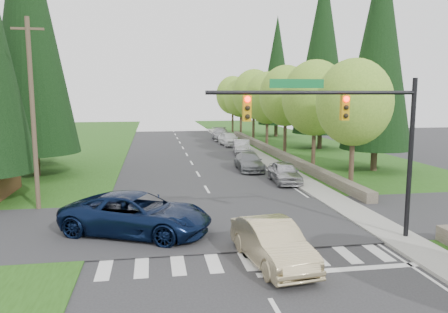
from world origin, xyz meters
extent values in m
plane|color=#28282B|center=(0.00, 0.00, 0.00)|extent=(120.00, 120.00, 0.00)
cube|color=#224813|center=(13.00, 20.00, 0.03)|extent=(14.00, 110.00, 0.06)
cube|color=#224813|center=(-13.00, 20.00, 0.03)|extent=(14.00, 110.00, 0.06)
cube|color=#28282B|center=(0.00, 8.00, 0.00)|extent=(120.00, 8.00, 0.10)
cube|color=gray|center=(6.90, 22.00, 0.07)|extent=(1.80, 80.00, 0.13)
cube|color=gray|center=(6.05, 22.00, 0.07)|extent=(0.20, 80.00, 0.13)
cube|color=#4C4438|center=(8.60, 30.00, 0.35)|extent=(0.70, 40.00, 0.70)
cylinder|color=black|center=(7.20, 4.50, 3.40)|extent=(0.20, 0.20, 6.80)
cylinder|color=black|center=(2.90, 4.50, 6.20)|extent=(8.60, 0.16, 0.16)
cube|color=#0C662D|center=(2.20, 4.55, 6.55)|extent=(2.20, 0.04, 0.35)
cube|color=#BF8C0C|center=(4.20, 4.50, 5.60)|extent=(0.32, 0.24, 1.00)
sphere|color=#FF0C05|center=(4.20, 4.36, 5.95)|extent=(0.22, 0.22, 0.22)
cube|color=#BF8C0C|center=(0.20, 4.50, 5.60)|extent=(0.32, 0.24, 1.00)
sphere|color=#FF0C05|center=(0.20, 4.36, 5.95)|extent=(0.22, 0.22, 0.22)
cylinder|color=#473828|center=(-9.50, 12.00, 5.00)|extent=(0.24, 0.24, 10.00)
cube|color=#473828|center=(-9.50, 12.00, 9.40)|extent=(1.60, 0.10, 0.12)
cylinder|color=#38281C|center=(9.20, 14.00, 2.38)|extent=(0.32, 0.32, 4.76)
ellipsoid|color=#5E9127|center=(9.20, 14.00, 5.61)|extent=(4.80, 4.80, 5.52)
cylinder|color=#38281C|center=(9.30, 21.00, 2.46)|extent=(0.32, 0.32, 4.93)
ellipsoid|color=#5E9127|center=(9.30, 21.00, 5.81)|extent=(5.20, 5.20, 5.98)
cylinder|color=#38281C|center=(9.10, 28.00, 2.52)|extent=(0.32, 0.32, 5.04)
ellipsoid|color=#5E9127|center=(9.10, 28.00, 5.94)|extent=(5.00, 5.00, 5.75)
cylinder|color=#38281C|center=(9.20, 35.00, 2.41)|extent=(0.32, 0.32, 4.82)
ellipsoid|color=#5E9127|center=(9.20, 35.00, 5.68)|extent=(5.00, 5.00, 5.75)
cylinder|color=#38281C|center=(9.30, 42.00, 2.58)|extent=(0.32, 0.32, 5.15)
ellipsoid|color=#5E9127|center=(9.30, 42.00, 6.07)|extent=(5.40, 5.40, 6.21)
cylinder|color=#38281C|center=(9.10, 49.00, 2.35)|extent=(0.32, 0.32, 4.70)
ellipsoid|color=#5E9127|center=(9.10, 49.00, 5.54)|extent=(4.80, 4.80, 5.52)
cylinder|color=#38281C|center=(9.20, 56.00, 2.49)|extent=(0.32, 0.32, 4.98)
ellipsoid|color=#5E9127|center=(9.20, 56.00, 5.87)|extent=(5.20, 5.20, 5.98)
cylinder|color=#38281C|center=(-12.00, 22.00, 1.00)|extent=(0.50, 0.50, 2.00)
cone|color=black|center=(-12.00, 22.00, 11.30)|extent=(6.46, 6.46, 19.00)
cylinder|color=#38281C|center=(-14.00, 28.00, 1.00)|extent=(0.50, 0.50, 2.00)
cone|color=black|center=(-14.00, 28.00, 10.30)|extent=(5.78, 5.78, 17.00)
cylinder|color=#38281C|center=(14.00, 20.00, 1.00)|extent=(0.50, 0.50, 2.00)
cone|color=black|center=(14.00, 20.00, 9.80)|extent=(5.44, 5.44, 16.00)
cylinder|color=#38281C|center=(15.00, 34.00, 1.00)|extent=(0.50, 0.50, 2.00)
cone|color=black|center=(15.00, 34.00, 10.80)|extent=(6.12, 6.12, 18.00)
cylinder|color=#38281C|center=(14.00, 48.00, 1.00)|extent=(0.50, 0.50, 2.00)
cone|color=black|center=(14.00, 48.00, 9.30)|extent=(5.10, 5.10, 15.00)
imported|color=beige|center=(0.80, 2.74, 0.79)|extent=(2.32, 5.00, 1.59)
imported|color=#0A1634|center=(-4.16, 7.00, 0.91)|extent=(7.24, 5.49, 1.83)
imported|color=#A9A9AE|center=(5.60, 16.73, 0.74)|extent=(1.95, 4.42, 1.48)
imported|color=gray|center=(4.27, 22.00, 0.69)|extent=(2.10, 4.84, 1.39)
imported|color=#ABAAAF|center=(5.60, 31.50, 0.73)|extent=(2.08, 4.61, 1.47)
imported|color=white|center=(5.60, 38.74, 0.79)|extent=(2.31, 4.82, 1.59)
imported|color=#9F9FA4|center=(5.60, 44.99, 0.79)|extent=(2.49, 5.55, 1.58)
camera|label=1|loc=(-3.41, -11.99, 6.18)|focal=35.00mm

